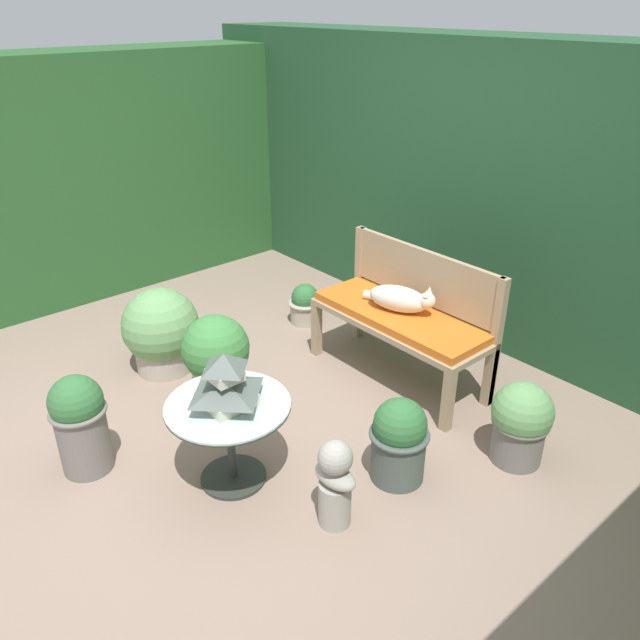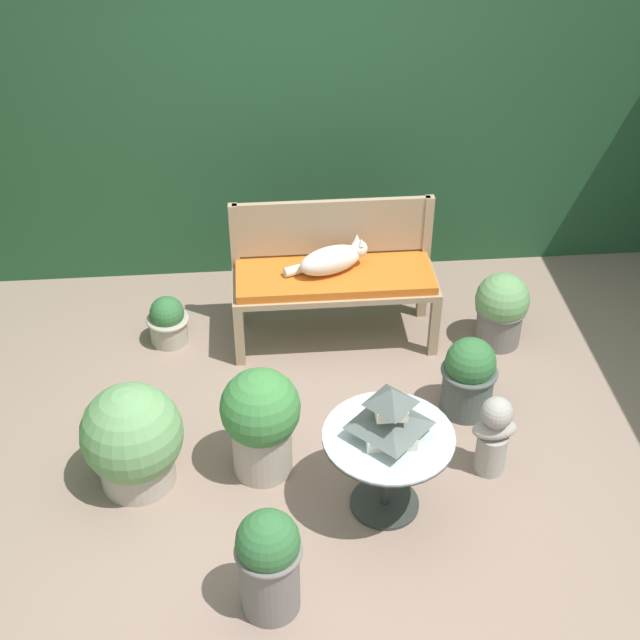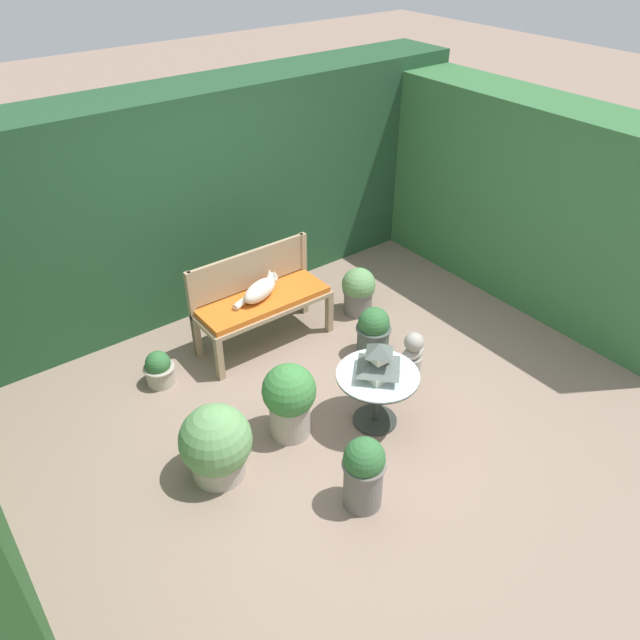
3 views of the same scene
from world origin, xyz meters
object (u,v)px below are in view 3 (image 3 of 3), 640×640
(pagoda_birdhouse, at_px, (379,361))
(potted_plant_table_far, at_px, (373,332))
(cat, at_px, (260,290))
(potted_plant_path_edge, at_px, (216,445))
(garden_bench, at_px, (264,305))
(garden_bust, at_px, (413,356))
(patio_table, at_px, (377,384))
(potted_plant_patio_mid, at_px, (358,290))
(potted_plant_bench_left, at_px, (364,472))
(potted_plant_table_near, at_px, (289,399))
(potted_plant_bench_right, at_px, (159,369))

(pagoda_birdhouse, distance_m, potted_plant_table_far, 0.99)
(cat, height_order, potted_plant_path_edge, cat)
(garden_bench, bearing_deg, potted_plant_table_far, -46.77)
(cat, distance_m, garden_bust, 1.51)
(patio_table, xyz_separation_m, potted_plant_patio_mid, (0.93, 1.33, -0.13))
(potted_plant_patio_mid, xyz_separation_m, potted_plant_bench_left, (-1.55, -1.90, 0.06))
(patio_table, height_order, potted_plant_table_near, potted_plant_table_near)
(patio_table, xyz_separation_m, potted_plant_bench_right, (-1.20, 1.51, -0.24))
(garden_bust, height_order, potted_plant_table_near, potted_plant_table_near)
(cat, height_order, potted_plant_table_near, cat)
(pagoda_birdhouse, bearing_deg, potted_plant_table_far, 50.31)
(cat, xyz_separation_m, garden_bust, (0.75, -1.26, -0.34))
(cat, height_order, pagoda_birdhouse, pagoda_birdhouse)
(potted_plant_bench_left, bearing_deg, potted_plant_bench_right, 105.55)
(potted_plant_bench_right, relative_size, potted_plant_table_near, 0.51)
(garden_bust, relative_size, potted_plant_patio_mid, 1.00)
(cat, xyz_separation_m, potted_plant_patio_mid, (1.07, -0.14, -0.34))
(pagoda_birdhouse, bearing_deg, patio_table, 99.46)
(cat, height_order, potted_plant_table_far, cat)
(potted_plant_table_near, height_order, potted_plant_table_far, potted_plant_table_near)
(potted_plant_table_far, bearing_deg, potted_plant_table_near, -162.48)
(garden_bench, height_order, potted_plant_table_near, potted_plant_table_near)
(cat, relative_size, patio_table, 0.81)
(patio_table, distance_m, potted_plant_bench_right, 1.95)
(potted_plant_table_far, distance_m, potted_plant_bench_left, 1.75)
(cat, relative_size, potted_plant_patio_mid, 1.07)
(potted_plant_bench_right, bearing_deg, potted_plant_bench_left, -74.45)
(pagoda_birdhouse, relative_size, potted_plant_table_near, 0.51)
(garden_bench, distance_m, potted_plant_path_edge, 1.66)
(potted_plant_table_near, bearing_deg, potted_plant_table_far, 17.52)
(garden_bench, relative_size, potted_plant_table_near, 1.96)
(patio_table, xyz_separation_m, potted_plant_table_near, (-0.63, 0.32, -0.04))
(potted_plant_patio_mid, bearing_deg, potted_plant_table_near, -146.97)
(garden_bench, height_order, potted_plant_bench_right, garden_bench)
(potted_plant_table_near, height_order, potted_plant_bench_left, potted_plant_table_near)
(potted_plant_bench_right, distance_m, potted_plant_table_far, 1.96)
(garden_bust, bearing_deg, cat, 116.47)
(pagoda_birdhouse, relative_size, potted_plant_path_edge, 0.54)
(potted_plant_patio_mid, xyz_separation_m, potted_plant_path_edge, (-2.23, -1.04, 0.04))
(garden_bust, distance_m, potted_plant_bench_left, 1.46)
(patio_table, distance_m, potted_plant_path_edge, 1.34)
(garden_bench, bearing_deg, garden_bust, -59.45)
(patio_table, distance_m, potted_plant_table_near, 0.71)
(garden_bench, distance_m, potted_plant_table_near, 1.24)
(potted_plant_bench_right, xyz_separation_m, potted_plant_patio_mid, (2.13, -0.18, 0.10))
(pagoda_birdhouse, relative_size, potted_plant_bench_right, 1.00)
(cat, distance_m, potted_plant_path_edge, 1.68)
(potted_plant_patio_mid, bearing_deg, cat, 172.53)
(garden_bench, bearing_deg, pagoda_birdhouse, -84.99)
(cat, bearing_deg, potted_plant_path_edge, -155.42)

